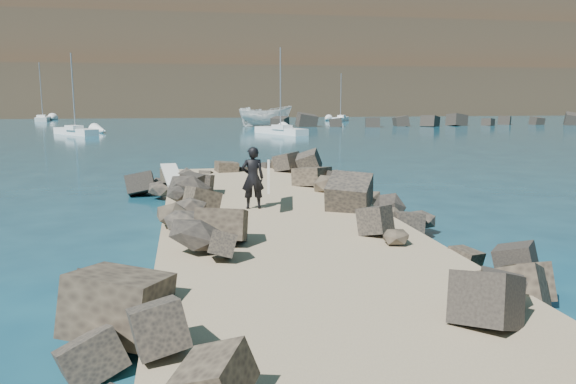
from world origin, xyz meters
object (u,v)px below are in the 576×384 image
Objects in this scene: boat_imported at (265,116)px; surfer_with_board at (255,178)px; sailboat_a at (75,131)px; surfboard_resting at (172,178)px.

surfer_with_board is at bearing -172.96° from boat_imported.
surfer_with_board is at bearing -73.79° from sailboat_a.
boat_imported is 3.16× the size of surfer_with_board.
boat_imported is at bearing 70.49° from surfboard_resting.
surfboard_resting is 1.00× the size of surfer_with_board.
boat_imported reaches higher than surfboard_resting.
boat_imported is 56.94m from surfer_with_board.
sailboat_a reaches higher than surfboard_resting.
surfer_with_board is (-8.33, -56.33, 0.16)m from boat_imported.
surfboard_resting is 0.32× the size of boat_imported.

